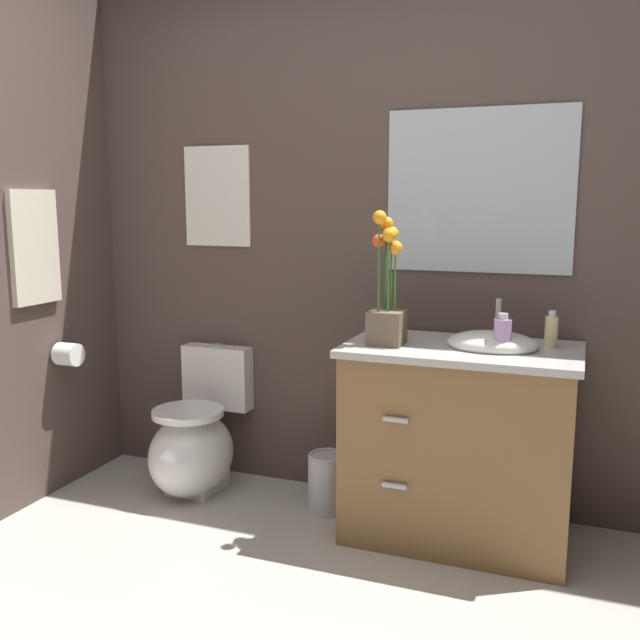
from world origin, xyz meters
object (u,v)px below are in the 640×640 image
at_px(toilet, 196,443).
at_px(lotion_bottle, 551,331).
at_px(flower_vase, 387,301).
at_px(wall_poster, 217,196).
at_px(hanging_towel, 34,247).
at_px(vanity_cabinet, 459,440).
at_px(toilet_paper_roll, 68,354).
at_px(soap_bottle, 502,335).
at_px(wall_mirror, 479,191).
at_px(trash_bin, 328,482).

relative_size(toilet, lotion_bottle, 4.56).
distance_m(flower_vase, wall_poster, 1.13).
xyz_separation_m(lotion_bottle, hanging_towel, (-2.24, -0.38, 0.31)).
xyz_separation_m(lotion_bottle, wall_poster, (-1.61, 0.20, 0.54)).
relative_size(flower_vase, lotion_bottle, 3.61).
xyz_separation_m(vanity_cabinet, lotion_bottle, (0.33, 0.10, 0.47)).
xyz_separation_m(hanging_towel, toilet_paper_roll, (0.06, 0.11, -0.52)).
xyz_separation_m(soap_bottle, hanging_towel, (-2.07, -0.21, 0.30)).
relative_size(wall_mirror, toilet_paper_roll, 7.27).
bearing_deg(vanity_cabinet, hanging_towel, -171.55).
bearing_deg(soap_bottle, toilet, 176.09).
xyz_separation_m(toilet, flower_vase, (0.98, -0.10, 0.76)).
xyz_separation_m(vanity_cabinet, trash_bin, (-0.60, 0.04, -0.29)).
distance_m(wall_poster, wall_mirror, 1.28).
bearing_deg(wall_mirror, flower_vase, -129.10).
relative_size(vanity_cabinet, toilet_paper_roll, 9.14).
relative_size(flower_vase, wall_mirror, 0.68).
bearing_deg(wall_poster, lotion_bottle, -6.97).
height_order(vanity_cabinet, wall_mirror, wall_mirror).
height_order(vanity_cabinet, wall_poster, wall_poster).
bearing_deg(toilet_paper_roll, trash_bin, 9.48).
height_order(flower_vase, toilet_paper_roll, flower_vase).
distance_m(lotion_bottle, trash_bin, 1.20).
bearing_deg(vanity_cabinet, wall_mirror, 90.55).
height_order(soap_bottle, wall_poster, wall_poster).
bearing_deg(toilet, soap_bottle, -3.91).
distance_m(soap_bottle, hanging_towel, 2.10).
xyz_separation_m(toilet, hanging_towel, (-0.63, -0.31, 0.96)).
relative_size(flower_vase, wall_poster, 1.12).
distance_m(lotion_bottle, hanging_towel, 2.30).
height_order(wall_mirror, toilet_paper_roll, wall_mirror).
distance_m(flower_vase, toilet_paper_roll, 1.59).
xyz_separation_m(flower_vase, lotion_bottle, (0.64, 0.17, -0.11)).
bearing_deg(vanity_cabinet, toilet, 178.82).
distance_m(wall_poster, toilet_paper_roll, 1.05).
relative_size(soap_bottle, wall_mirror, 0.20).
bearing_deg(vanity_cabinet, lotion_bottle, 16.15).
relative_size(soap_bottle, toilet_paper_roll, 1.42).
distance_m(lotion_bottle, toilet_paper_roll, 2.22).
bearing_deg(wall_poster, toilet, -90.00).
xyz_separation_m(flower_vase, trash_bin, (-0.30, 0.11, -0.87)).
bearing_deg(toilet, wall_mirror, 11.84).
bearing_deg(wall_poster, vanity_cabinet, -12.94).
bearing_deg(lotion_bottle, wall_mirror, 149.68).
relative_size(vanity_cabinet, trash_bin, 3.70).
distance_m(vanity_cabinet, wall_mirror, 1.07).
height_order(soap_bottle, wall_mirror, wall_mirror).
height_order(soap_bottle, lotion_bottle, soap_bottle).
bearing_deg(hanging_towel, toilet_paper_roll, 64.21).
height_order(toilet, wall_poster, wall_poster).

